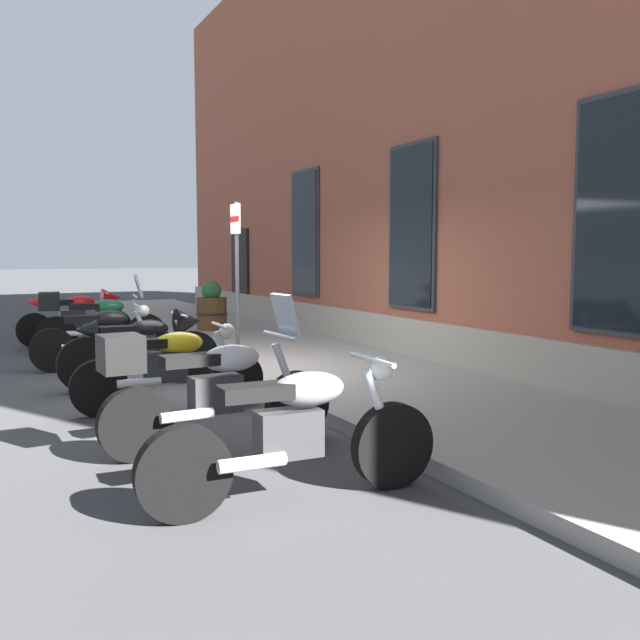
% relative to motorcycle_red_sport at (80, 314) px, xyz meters
% --- Properties ---
extents(ground_plane, '(140.00, 140.00, 0.00)m').
position_rel_motorcycle_red_sport_xyz_m(ground_plane, '(4.59, 1.34, -0.57)').
color(ground_plane, '#38383A').
extents(sidewalk, '(28.67, 2.94, 0.14)m').
position_rel_motorcycle_red_sport_xyz_m(sidewalk, '(4.59, 2.81, -0.50)').
color(sidewalk, gray).
rests_on(sidewalk, ground_plane).
extents(brick_pub_facade, '(22.67, 7.18, 8.17)m').
position_rel_motorcycle_red_sport_xyz_m(brick_pub_facade, '(4.59, 7.82, 3.51)').
color(brick_pub_facade, brown).
rests_on(brick_pub_facade, ground_plane).
extents(motorcycle_red_sport, '(0.62, 2.06, 1.04)m').
position_rel_motorcycle_red_sport_xyz_m(motorcycle_red_sport, '(0.00, 0.00, 0.00)').
color(motorcycle_red_sport, black).
rests_on(motorcycle_red_sport, ground_plane).
extents(motorcycle_green_touring, '(0.68, 2.10, 1.35)m').
position_rel_motorcycle_red_sport_xyz_m(motorcycle_green_touring, '(1.41, 0.07, -0.00)').
color(motorcycle_green_touring, black).
rests_on(motorcycle_green_touring, ground_plane).
extents(motorcycle_black_naked, '(0.62, 2.02, 0.93)m').
position_rel_motorcycle_red_sport_xyz_m(motorcycle_black_naked, '(3.01, -0.06, -0.09)').
color(motorcycle_black_naked, black).
rests_on(motorcycle_black_naked, ground_plane).
extents(motorcycle_black_sport, '(0.62, 2.06, 0.98)m').
position_rel_motorcycle_red_sport_xyz_m(motorcycle_black_sport, '(4.59, 0.21, -0.02)').
color(motorcycle_black_sport, black).
rests_on(motorcycle_black_sport, ground_plane).
extents(motorcycle_yellow_naked, '(0.62, 2.09, 0.92)m').
position_rel_motorcycle_red_sport_xyz_m(motorcycle_yellow_naked, '(6.07, 0.15, -0.10)').
color(motorcycle_yellow_naked, black).
rests_on(motorcycle_yellow_naked, ground_plane).
extents(motorcycle_silver_touring, '(0.62, 2.12, 1.34)m').
position_rel_motorcycle_red_sport_xyz_m(motorcycle_silver_touring, '(7.73, 0.03, -0.01)').
color(motorcycle_silver_touring, black).
rests_on(motorcycle_silver_touring, ground_plane).
extents(motorcycle_grey_naked, '(0.62, 2.16, 0.97)m').
position_rel_motorcycle_red_sport_xyz_m(motorcycle_grey_naked, '(9.22, 0.20, -0.08)').
color(motorcycle_grey_naked, black).
rests_on(motorcycle_grey_naked, ground_plane).
extents(parking_sign, '(0.36, 0.07, 2.32)m').
position_rel_motorcycle_red_sport_xyz_m(parking_sign, '(3.61, 1.79, 1.08)').
color(parking_sign, '#4C4C51').
rests_on(parking_sign, sidewalk).
extents(barrel_planter, '(0.64, 0.64, 1.00)m').
position_rel_motorcycle_red_sport_xyz_m(barrel_planter, '(-0.18, 2.60, -0.01)').
color(barrel_planter, brown).
rests_on(barrel_planter, sidewalk).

